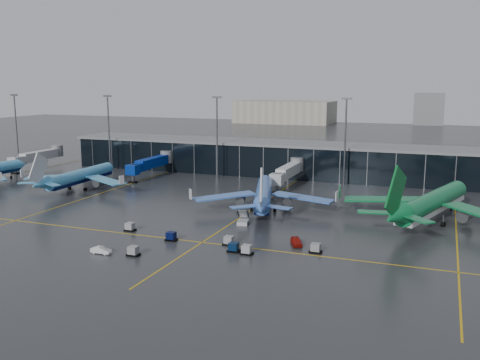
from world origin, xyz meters
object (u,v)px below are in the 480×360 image
(airliner_arkefly, at_px, (80,168))
(baggage_carts, at_px, (207,243))
(service_van_white, at_px, (101,250))
(airliner_aer_lingus, at_px, (434,190))
(service_van_red, at_px, (296,241))
(mobile_airstair, at_px, (243,221))
(airliner_klm_near, at_px, (264,184))

(airliner_arkefly, relative_size, baggage_carts, 0.94)
(service_van_white, bearing_deg, baggage_carts, -58.99)
(airliner_aer_lingus, relative_size, service_van_red, 10.25)
(airliner_aer_lingus, bearing_deg, baggage_carts, -121.03)
(airliner_aer_lingus, height_order, service_van_white, airliner_aer_lingus)
(airliner_arkefly, xyz_separation_m, service_van_white, (39.94, -46.77, -5.28))
(service_van_red, height_order, service_van_white, service_van_red)
(mobile_airstair, distance_m, service_van_white, 32.03)
(airliner_arkefly, relative_size, service_van_red, 8.61)
(airliner_arkefly, height_order, airliner_klm_near, airliner_klm_near)
(service_van_red, bearing_deg, service_van_white, -175.69)
(baggage_carts, distance_m, service_van_white, 18.83)
(service_van_white, bearing_deg, airliner_aer_lingus, -52.73)
(baggage_carts, xyz_separation_m, mobile_airstair, (0.56, 17.31, 0.01))
(airliner_klm_near, xyz_separation_m, service_van_white, (-16.22, -41.74, -5.46))
(baggage_carts, bearing_deg, service_van_white, -147.18)
(service_van_red, distance_m, service_van_white, 35.35)
(mobile_airstair, height_order, service_van_red, mobile_airstair)
(mobile_airstair, bearing_deg, baggage_carts, -103.43)
(airliner_aer_lingus, height_order, baggage_carts, airliner_aer_lingus)
(airliner_arkefly, bearing_deg, airliner_klm_near, -7.71)
(airliner_aer_lingus, xyz_separation_m, mobile_airstair, (-37.52, -16.26, -6.27))
(service_van_red, bearing_deg, mobile_airstair, 119.75)
(airliner_klm_near, bearing_deg, airliner_aer_lingus, -13.83)
(baggage_carts, bearing_deg, service_van_red, 24.74)
(mobile_airstair, xyz_separation_m, service_van_red, (14.51, -10.36, -0.01))
(airliner_aer_lingus, relative_size, service_van_white, 12.06)
(airliner_aer_lingus, bearing_deg, airliner_arkefly, -164.26)
(airliner_klm_near, height_order, service_van_white, airliner_klm_near)
(baggage_carts, bearing_deg, airliner_aer_lingus, 41.40)
(baggage_carts, relative_size, mobile_airstair, 11.38)
(airliner_aer_lingus, distance_m, service_van_red, 35.74)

